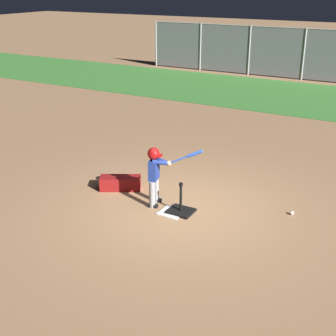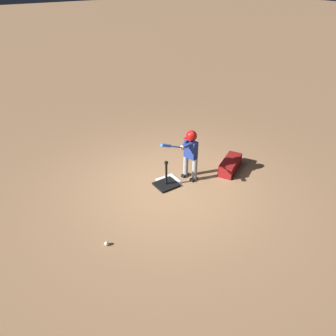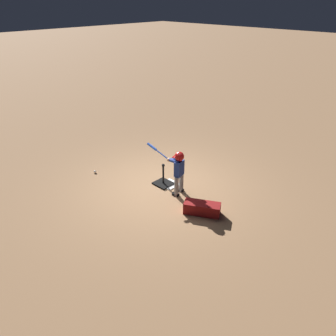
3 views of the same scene
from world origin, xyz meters
name	(u,v)px [view 1 (image 1 of 3)]	position (x,y,z in m)	size (l,w,h in m)	color
ground_plane	(183,209)	(0.00, 0.00, 0.00)	(90.00, 90.00, 0.00)	#99704C
grass_outfield_strip	(311,99)	(0.00, 10.26, 0.01)	(56.00, 5.46, 0.02)	#3D7F33
backstop_fence	(333,55)	(0.00, 13.62, 1.15)	(17.33, 0.08, 2.21)	#9E9EA3
home_plate	(172,212)	(-0.13, -0.22, 0.01)	(0.44, 0.44, 0.02)	white
batting_tee	(181,209)	(0.01, -0.12, 0.07)	(0.48, 0.43, 0.60)	black
batter_child	(156,169)	(-0.56, -0.07, 0.75)	(1.04, 0.44, 1.23)	gray
baseball	(292,213)	(1.88, 0.80, 0.04)	(0.07, 0.07, 0.07)	white
bleachers_far_right	(207,55)	(-6.62, 15.47, 0.46)	(3.25, 1.86, 0.94)	gray
equipment_bag	(120,183)	(-1.58, 0.19, 0.14)	(0.84, 0.32, 0.28)	maroon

